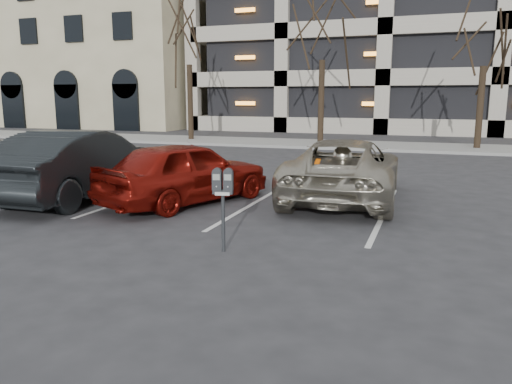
{
  "coord_description": "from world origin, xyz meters",
  "views": [
    {
      "loc": [
        2.29,
        -7.87,
        2.31
      ],
      "look_at": [
        -0.03,
        -1.43,
        1.0
      ],
      "focal_mm": 35.0,
      "sensor_mm": 36.0,
      "label": 1
    }
  ],
  "objects_px": {
    "car_red": "(186,172)",
    "car_dark": "(81,165)",
    "suv_silver": "(344,169)",
    "parking_meter": "(223,189)",
    "tree_b": "(324,6)",
    "tree_c": "(488,12)",
    "car_silver": "(24,163)",
    "tree_a": "(188,16)"
  },
  "relations": [
    {
      "from": "car_red",
      "to": "tree_c",
      "type": "bearing_deg",
      "value": -94.42
    },
    {
      "from": "tree_b",
      "to": "car_dark",
      "type": "xyz_separation_m",
      "value": [
        -2.32,
        -14.58,
        -5.68
      ]
    },
    {
      "from": "tree_b",
      "to": "tree_c",
      "type": "relative_size",
      "value": 1.12
    },
    {
      "from": "tree_c",
      "to": "suv_silver",
      "type": "xyz_separation_m",
      "value": [
        -3.63,
        -12.64,
        -5.11
      ]
    },
    {
      "from": "tree_a",
      "to": "tree_b",
      "type": "relative_size",
      "value": 0.98
    },
    {
      "from": "car_dark",
      "to": "parking_meter",
      "type": "bearing_deg",
      "value": 148.89
    },
    {
      "from": "car_red",
      "to": "car_dark",
      "type": "height_order",
      "value": "car_dark"
    },
    {
      "from": "car_dark",
      "to": "tree_b",
      "type": "bearing_deg",
      "value": -101.05
    },
    {
      "from": "suv_silver",
      "to": "car_dark",
      "type": "xyz_separation_m",
      "value": [
        -5.69,
        -1.94,
        0.1
      ]
    },
    {
      "from": "tree_b",
      "to": "parking_meter",
      "type": "relative_size",
      "value": 7.16
    },
    {
      "from": "parking_meter",
      "to": "suv_silver",
      "type": "relative_size",
      "value": 0.24
    },
    {
      "from": "tree_c",
      "to": "car_silver",
      "type": "xyz_separation_m",
      "value": [
        -11.58,
        -13.99,
        -5.16
      ]
    },
    {
      "from": "parking_meter",
      "to": "suv_silver",
      "type": "distance_m",
      "value": 4.66
    },
    {
      "from": "tree_b",
      "to": "tree_c",
      "type": "height_order",
      "value": "tree_b"
    },
    {
      "from": "car_red",
      "to": "car_dark",
      "type": "relative_size",
      "value": 0.85
    },
    {
      "from": "tree_a",
      "to": "parking_meter",
      "type": "distance_m",
      "value": 20.3
    },
    {
      "from": "parking_meter",
      "to": "car_red",
      "type": "distance_m",
      "value": 3.67
    },
    {
      "from": "tree_a",
      "to": "parking_meter",
      "type": "height_order",
      "value": "tree_a"
    },
    {
      "from": "car_red",
      "to": "car_silver",
      "type": "distance_m",
      "value": 4.76
    },
    {
      "from": "suv_silver",
      "to": "parking_meter",
      "type": "bearing_deg",
      "value": 73.99
    },
    {
      "from": "tree_b",
      "to": "car_silver",
      "type": "height_order",
      "value": "tree_b"
    },
    {
      "from": "tree_b",
      "to": "car_red",
      "type": "height_order",
      "value": "tree_b"
    },
    {
      "from": "tree_a",
      "to": "car_dark",
      "type": "height_order",
      "value": "tree_a"
    },
    {
      "from": "tree_c",
      "to": "suv_silver",
      "type": "height_order",
      "value": "tree_c"
    },
    {
      "from": "suv_silver",
      "to": "car_dark",
      "type": "relative_size",
      "value": 1.07
    },
    {
      "from": "car_dark",
      "to": "car_silver",
      "type": "relative_size",
      "value": 1.09
    },
    {
      "from": "tree_a",
      "to": "suv_silver",
      "type": "distance_m",
      "value": 17.31
    },
    {
      "from": "car_red",
      "to": "car_dark",
      "type": "bearing_deg",
      "value": 28.97
    },
    {
      "from": "tree_c",
      "to": "tree_a",
      "type": "bearing_deg",
      "value": 180.0
    },
    {
      "from": "car_red",
      "to": "parking_meter",
      "type": "bearing_deg",
      "value": 147.62
    },
    {
      "from": "tree_a",
      "to": "tree_c",
      "type": "xyz_separation_m",
      "value": [
        14.0,
        0.0,
        -0.57
      ]
    },
    {
      "from": "car_silver",
      "to": "tree_c",
      "type": "bearing_deg",
      "value": -127.94
    },
    {
      "from": "tree_b",
      "to": "car_dark",
      "type": "distance_m",
      "value": 15.82
    },
    {
      "from": "tree_a",
      "to": "parking_meter",
      "type": "bearing_deg",
      "value": -61.43
    },
    {
      "from": "car_silver",
      "to": "suv_silver",
      "type": "bearing_deg",
      "value": -168.69
    },
    {
      "from": "car_silver",
      "to": "tree_b",
      "type": "bearing_deg",
      "value": -106.45
    },
    {
      "from": "tree_a",
      "to": "car_silver",
      "type": "xyz_separation_m",
      "value": [
        2.42,
        -13.99,
        -5.73
      ]
    },
    {
      "from": "suv_silver",
      "to": "car_red",
      "type": "bearing_deg",
      "value": 23.2
    },
    {
      "from": "tree_b",
      "to": "tree_c",
      "type": "xyz_separation_m",
      "value": [
        7.0,
        0.0,
        -0.67
      ]
    },
    {
      "from": "parking_meter",
      "to": "car_silver",
      "type": "xyz_separation_m",
      "value": [
        -6.93,
        3.19,
        -0.32
      ]
    },
    {
      "from": "suv_silver",
      "to": "car_red",
      "type": "distance_m",
      "value": 3.57
    },
    {
      "from": "tree_c",
      "to": "car_red",
      "type": "relative_size",
      "value": 1.97
    }
  ]
}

